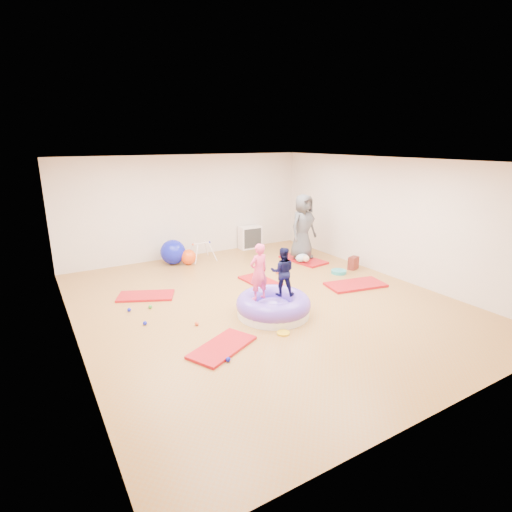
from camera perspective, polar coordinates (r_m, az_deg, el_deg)
room at (r=7.75m, az=1.13°, el=3.02°), size 7.01×8.01×2.81m
gym_mat_front_left at (r=6.49m, az=-4.84°, el=-12.85°), size 1.27×1.01×0.05m
gym_mat_mid_left at (r=8.73m, az=-15.46°, el=-5.50°), size 1.27×1.00×0.05m
gym_mat_center_back at (r=9.26m, az=0.62°, el=-3.65°), size 0.64×1.13×0.05m
gym_mat_right at (r=9.31m, az=14.03°, el=-4.00°), size 1.41×0.89×0.05m
gym_mat_rear_right at (r=10.98m, az=6.75°, el=-0.52°), size 0.83×1.38×0.05m
inflatable_cushion at (r=7.56m, az=2.49°, el=-7.15°), size 1.41×1.41×0.44m
child_pink at (r=7.19m, az=0.39°, el=-1.90°), size 0.41×0.29×1.06m
child_navy at (r=7.42m, az=3.82°, el=-1.87°), size 0.57×0.53×0.93m
adult_caregiver at (r=10.82m, az=6.74°, el=4.17°), size 0.95×0.72×1.75m
infant at (r=10.63m, az=6.71°, el=-0.29°), size 0.37×0.38×0.22m
ball_pit_balls at (r=7.98m, az=-6.92°, el=-7.00°), size 3.91×3.08×0.08m
exercise_ball_blue at (r=10.75m, az=-11.78°, el=0.56°), size 0.66×0.66×0.66m
exercise_ball_orange at (r=10.67m, az=-9.63°, el=-0.15°), size 0.41×0.41×0.41m
infant_play_gym at (r=10.91m, az=-7.79°, el=1.03°), size 0.66×0.63×0.51m
cube_shelf at (r=12.09m, az=-0.83°, el=2.68°), size 0.68×0.33×0.68m
balance_disc at (r=10.07m, az=11.73°, el=-2.22°), size 0.37×0.37×0.08m
backpack at (r=10.45m, az=13.73°, el=-0.98°), size 0.32×0.25×0.32m
yellow_toy at (r=6.92m, az=3.92°, el=-10.93°), size 0.22×0.22×0.03m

